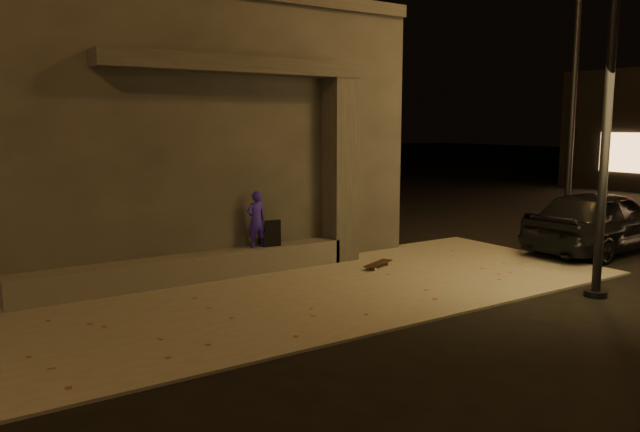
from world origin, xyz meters
TOP-DOWN VIEW (x-y plane):
  - ground at (0.00, 0.00)m, footprint 120.00×120.00m
  - sidewalk at (0.00, 2.00)m, footprint 11.00×4.40m
  - building at (-1.00, 6.49)m, footprint 9.00×5.10m
  - ledge at (-1.50, 3.75)m, footprint 6.00×0.55m
  - column at (1.70, 3.75)m, footprint 0.55×0.55m
  - canopy at (-0.50, 3.80)m, footprint 5.00×0.70m
  - skateboarder at (-0.20, 3.75)m, footprint 0.39×0.27m
  - backpack at (0.09, 3.75)m, footprint 0.39×0.28m
  - skateboard at (1.87, 2.72)m, footprint 0.82×0.51m
  - street_lamp_0 at (3.59, -0.71)m, footprint 0.36×0.36m
  - street_lamp_2 at (7.58, 2.64)m, footprint 0.36×0.36m
  - car_a at (6.90, 1.32)m, footprint 4.13×1.83m

SIDE VIEW (x-z plane):
  - ground at x=0.00m, z-range 0.00..0.00m
  - sidewalk at x=0.00m, z-range 0.00..0.04m
  - skateboard at x=1.87m, z-range 0.07..0.16m
  - ledge at x=-1.50m, z-range 0.04..0.49m
  - backpack at x=0.09m, z-range 0.41..0.91m
  - car_a at x=6.90m, z-range 0.00..1.38m
  - skateboarder at x=-0.20m, z-range 0.49..1.54m
  - column at x=1.70m, z-range 0.04..3.64m
  - building at x=-1.00m, z-range -0.01..5.22m
  - canopy at x=-0.50m, z-range 3.64..3.92m
  - street_lamp_0 at x=3.59m, z-range 0.50..8.19m
  - street_lamp_2 at x=7.58m, z-range 0.50..8.31m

